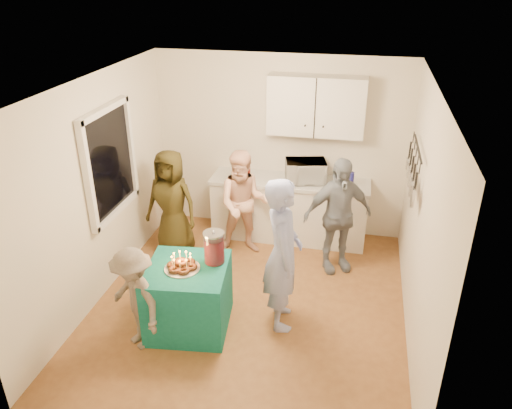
% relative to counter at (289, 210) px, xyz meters
% --- Properties ---
extents(floor, '(4.00, 4.00, 0.00)m').
position_rel_counter_xyz_m(floor, '(-0.20, -1.70, -0.43)').
color(floor, brown).
rests_on(floor, ground).
extents(ceiling, '(4.00, 4.00, 0.00)m').
position_rel_counter_xyz_m(ceiling, '(-0.20, -1.70, 2.17)').
color(ceiling, white).
rests_on(ceiling, floor).
extents(back_wall, '(3.60, 3.60, 0.00)m').
position_rel_counter_xyz_m(back_wall, '(-0.20, 0.30, 0.87)').
color(back_wall, silver).
rests_on(back_wall, floor).
extents(left_wall, '(4.00, 4.00, 0.00)m').
position_rel_counter_xyz_m(left_wall, '(-2.00, -1.70, 0.87)').
color(left_wall, silver).
rests_on(left_wall, floor).
extents(right_wall, '(4.00, 4.00, 0.00)m').
position_rel_counter_xyz_m(right_wall, '(1.60, -1.70, 0.87)').
color(right_wall, silver).
rests_on(right_wall, floor).
extents(window_night, '(0.04, 1.00, 1.20)m').
position_rel_counter_xyz_m(window_night, '(-1.97, -1.40, 1.12)').
color(window_night, black).
rests_on(window_night, left_wall).
extents(counter, '(2.20, 0.58, 0.86)m').
position_rel_counter_xyz_m(counter, '(0.00, 0.00, 0.00)').
color(counter, white).
rests_on(counter, floor).
extents(countertop, '(2.24, 0.62, 0.05)m').
position_rel_counter_xyz_m(countertop, '(0.00, -0.00, 0.46)').
color(countertop, beige).
rests_on(countertop, counter).
extents(upper_cabinet, '(1.30, 0.30, 0.80)m').
position_rel_counter_xyz_m(upper_cabinet, '(0.30, 0.15, 1.52)').
color(upper_cabinet, white).
rests_on(upper_cabinet, back_wall).
extents(pot_rack, '(0.12, 1.00, 0.60)m').
position_rel_counter_xyz_m(pot_rack, '(1.52, -1.00, 1.17)').
color(pot_rack, black).
rests_on(pot_rack, right_wall).
extents(microwave, '(0.62, 0.49, 0.30)m').
position_rel_counter_xyz_m(microwave, '(0.21, 0.00, 0.63)').
color(microwave, white).
rests_on(microwave, countertop).
extents(party_table, '(0.94, 0.94, 0.76)m').
position_rel_counter_xyz_m(party_table, '(-0.77, -2.22, -0.05)').
color(party_table, '#0F6559').
rests_on(party_table, floor).
extents(donut_cake, '(0.38, 0.38, 0.18)m').
position_rel_counter_xyz_m(donut_cake, '(-0.80, -2.25, 0.42)').
color(donut_cake, '#381C0C').
rests_on(donut_cake, party_table).
extents(punch_jar, '(0.22, 0.22, 0.34)m').
position_rel_counter_xyz_m(punch_jar, '(-0.51, -2.05, 0.50)').
color(punch_jar, '#B00E23').
rests_on(punch_jar, party_table).
extents(man_birthday, '(0.56, 0.72, 1.75)m').
position_rel_counter_xyz_m(man_birthday, '(0.22, -1.93, 0.45)').
color(man_birthday, '#9FACE7').
rests_on(man_birthday, floor).
extents(woman_back_left, '(0.78, 0.56, 1.50)m').
position_rel_counter_xyz_m(woman_back_left, '(-1.50, -0.74, 0.32)').
color(woman_back_left, brown).
rests_on(woman_back_left, floor).
extents(woman_back_center, '(0.83, 0.71, 1.49)m').
position_rel_counter_xyz_m(woman_back_center, '(-0.54, -0.54, 0.31)').
color(woman_back_center, '#F59B7F').
rests_on(woman_back_center, floor).
extents(woman_back_right, '(0.99, 0.75, 1.56)m').
position_rel_counter_xyz_m(woman_back_right, '(0.72, -0.70, 0.35)').
color(woman_back_right, '#0F1C32').
rests_on(woman_back_right, floor).
extents(child_near_left, '(0.86, 0.78, 1.16)m').
position_rel_counter_xyz_m(child_near_left, '(-1.20, -2.62, 0.15)').
color(child_near_left, '#655951').
rests_on(child_near_left, floor).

